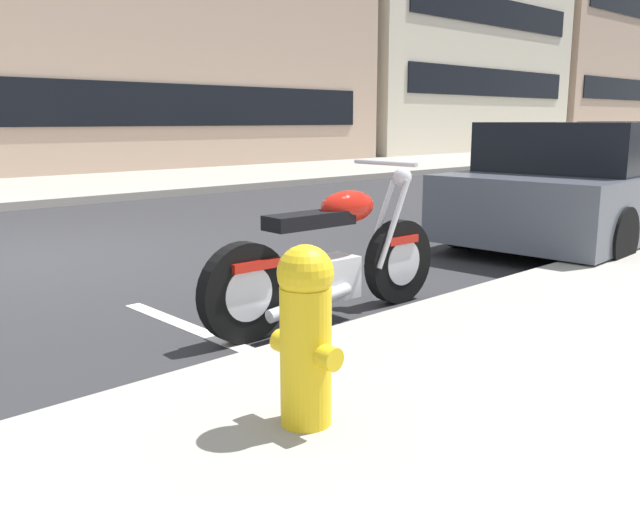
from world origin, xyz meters
name	(u,v)px	position (x,y,z in m)	size (l,w,h in m)	color
ground_plane	(21,260)	(0.00, 0.00, 0.00)	(260.00, 260.00, 0.00)	#28282B
sidewalk_far_curb	(359,167)	(12.00, 6.58, 0.07)	(120.00, 5.00, 0.14)	gray
parking_stall_stripe	(212,336)	(0.00, -3.48, 0.00)	(0.12, 2.20, 0.01)	silver
parked_motorcycle	(332,261)	(0.87, -3.74, 0.44)	(2.15, 0.62, 1.13)	black
parked_car_behind_motorcycle	(587,186)	(5.32, -3.49, 0.67)	(4.24, 2.12, 1.40)	#4C515B
car_opposite_curb	(613,142)	(21.60, 3.39, 0.66)	(4.55, 1.88, 1.38)	gray
fire_hydrant	(306,331)	(-0.62, -5.11, 0.55)	(0.24, 0.36, 0.78)	gold
townhouse_mid_block	(87,34)	(7.66, 14.58, 4.14)	(15.26, 11.47, 8.29)	tan
townhouse_corner_block	(407,1)	(22.35, 13.53, 6.69)	(12.96, 9.37, 13.37)	beige
townhouse_near_left	(527,24)	(34.38, 14.55, 6.92)	(9.65, 11.39, 13.83)	tan
townhouse_far_uphill	(629,58)	(45.33, 13.14, 5.56)	(11.00, 8.58, 11.11)	beige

